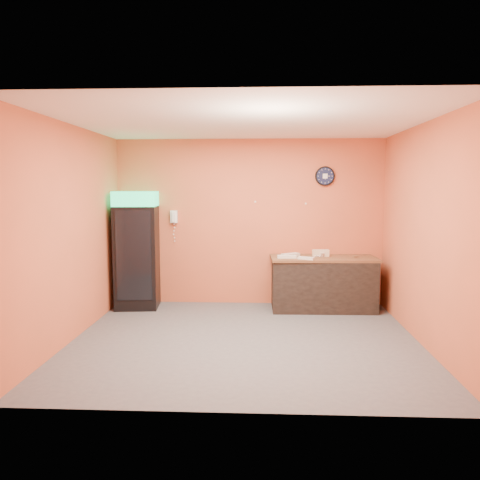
{
  "coord_description": "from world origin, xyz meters",
  "views": [
    {
      "loc": [
        0.22,
        -5.93,
        1.98
      ],
      "look_at": [
        -0.09,
        0.6,
        1.25
      ],
      "focal_mm": 35.0,
      "sensor_mm": 36.0,
      "label": 1
    }
  ],
  "objects": [
    {
      "name": "right_wall",
      "position": [
        2.25,
        0.0,
        1.4
      ],
      "size": [
        0.02,
        4.0,
        2.8
      ],
      "primitive_type": "cube",
      "color": "#D05E3A",
      "rests_on": "floor"
    },
    {
      "name": "kitchen_tool",
      "position": [
        1.2,
        1.63,
        0.9
      ],
      "size": [
        0.06,
        0.06,
        0.06
      ],
      "primitive_type": "cylinder",
      "color": "silver",
      "rests_on": "butcher_paper"
    },
    {
      "name": "wall_clock",
      "position": [
        1.26,
        1.97,
        2.18
      ],
      "size": [
        0.32,
        0.06,
        0.32
      ],
      "color": "black",
      "rests_on": "back_wall"
    },
    {
      "name": "sub_roll_stack",
      "position": [
        1.18,
        1.68,
        0.92
      ],
      "size": [
        0.28,
        0.13,
        0.11
      ],
      "rotation": [
        0.0,
        0.0,
        0.13
      ],
      "color": "beige",
      "rests_on": "butcher_paper"
    },
    {
      "name": "prep_counter",
      "position": [
        1.22,
        1.63,
        0.41
      ],
      "size": [
        1.66,
        0.76,
        0.83
      ],
      "primitive_type": "cube",
      "rotation": [
        0.0,
        0.0,
        0.02
      ],
      "color": "black",
      "rests_on": "floor"
    },
    {
      "name": "beverage_cooler",
      "position": [
        -1.85,
        1.61,
        0.94
      ],
      "size": [
        0.74,
        0.75,
        1.93
      ],
      "rotation": [
        0.0,
        0.0,
        0.1
      ],
      "color": "black",
      "rests_on": "floor"
    },
    {
      "name": "ceiling",
      "position": [
        0.0,
        0.0,
        2.8
      ],
      "size": [
        4.5,
        4.0,
        0.02
      ],
      "primitive_type": "cube",
      "color": "white",
      "rests_on": "back_wall"
    },
    {
      "name": "wrapped_sandwich_left",
      "position": [
        0.62,
        1.49,
        0.89
      ],
      "size": [
        0.31,
        0.13,
        0.04
      ],
      "primitive_type": "cube",
      "rotation": [
        0.0,
        0.0,
        0.04
      ],
      "color": "silver",
      "rests_on": "butcher_paper"
    },
    {
      "name": "floor",
      "position": [
        0.0,
        0.0,
        0.0
      ],
      "size": [
        4.5,
        4.5,
        0.0
      ],
      "primitive_type": "plane",
      "color": "#47474C",
      "rests_on": "ground"
    },
    {
      "name": "wrapped_sandwich_mid",
      "position": [
        0.91,
        1.37,
        0.88
      ],
      "size": [
        0.27,
        0.21,
        0.04
      ],
      "primitive_type": "cube",
      "rotation": [
        0.0,
        0.0,
        -0.47
      ],
      "color": "silver",
      "rests_on": "butcher_paper"
    },
    {
      "name": "butcher_paper",
      "position": [
        1.22,
        1.63,
        0.85
      ],
      "size": [
        1.73,
        0.82,
        0.04
      ],
      "primitive_type": "cube",
      "rotation": [
        0.0,
        0.0,
        0.04
      ],
      "color": "brown",
      "rests_on": "prep_counter"
    },
    {
      "name": "wall_phone",
      "position": [
        -1.28,
        1.95,
        1.49
      ],
      "size": [
        0.12,
        0.1,
        0.21
      ],
      "color": "white",
      "rests_on": "back_wall"
    },
    {
      "name": "back_wall",
      "position": [
        0.0,
        2.0,
        1.4
      ],
      "size": [
        4.5,
        0.02,
        2.8
      ],
      "primitive_type": "cube",
      "color": "#D05E3A",
      "rests_on": "floor"
    },
    {
      "name": "left_wall",
      "position": [
        -2.25,
        0.0,
        1.4
      ],
      "size": [
        0.02,
        4.0,
        2.8
      ],
      "primitive_type": "cube",
      "color": "#D05E3A",
      "rests_on": "floor"
    },
    {
      "name": "wrapped_sandwich_right",
      "position": [
        0.69,
        1.71,
        0.89
      ],
      "size": [
        0.32,
        0.28,
        0.04
      ],
      "primitive_type": "cube",
      "rotation": [
        0.0,
        0.0,
        0.64
      ],
      "color": "silver",
      "rests_on": "butcher_paper"
    }
  ]
}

